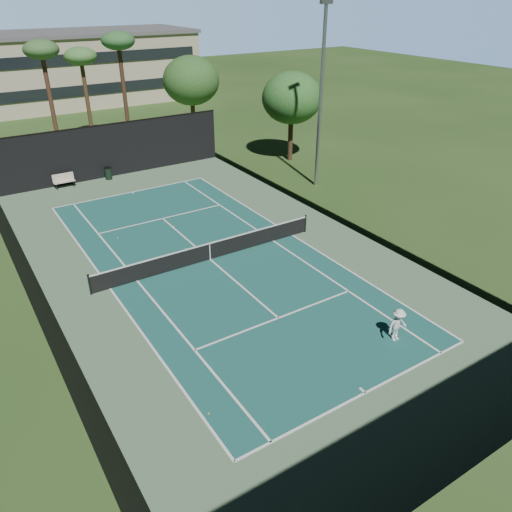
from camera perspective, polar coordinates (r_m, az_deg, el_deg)
The scene contains 20 objects.
ground at distance 26.90m, azimuth -5.25°, elevation -0.43°, with size 160.00×160.00×0.00m, color #29481B.
apron_slab at distance 26.90m, azimuth -5.25°, elevation -0.42°, with size 18.00×32.00×0.01m, color #527451.
court_surface at distance 26.89m, azimuth -5.25°, elevation -0.40°, with size 10.97×23.77×0.01m, color #1A554E.
court_lines at distance 26.89m, azimuth -5.25°, elevation -0.39°, with size 11.07×23.87×0.01m.
tennis_net at distance 26.64m, azimuth -5.30°, elevation 0.63°, with size 12.90×0.10×1.10m.
fence at distance 26.05m, azimuth -5.51°, elevation 3.51°, with size 18.04×32.05×4.03m.
player at distance 21.37m, azimuth 15.88°, elevation -7.58°, with size 0.96×0.55×1.48m, color white.
tennis_ball_a at distance 17.99m, azimuth -5.44°, elevation -17.48°, with size 0.06×0.06×0.06m, color yellow.
tennis_ball_b at distance 28.14m, azimuth -8.05°, elevation 0.84°, with size 0.06×0.06×0.06m, color #CAD22F.
tennis_ball_c at distance 30.88m, azimuth -9.39°, elevation 3.35°, with size 0.08×0.08×0.08m, color #C3D12F.
tennis_ball_d at distance 30.19m, azimuth -15.53°, elevation 2.03°, with size 0.06×0.06×0.06m, color #D3F537.
park_bench at distance 39.24m, azimuth -21.11°, elevation 8.10°, with size 1.50×0.45×1.02m.
trash_bin at distance 39.91m, azimuth -16.53°, elevation 9.06°, with size 0.56×0.56×0.95m.
palm_a at distance 46.15m, azimuth -23.27°, elevation 20.42°, with size 2.80×2.80×9.32m.
palm_b at distance 48.94m, azimuth -19.37°, elevation 20.41°, with size 2.80×2.80×8.42m.
palm_c at distance 46.64m, azimuth -15.43°, elevation 22.17°, with size 2.80×2.80×9.77m.
decid_tree_a at distance 48.34m, azimuth -7.43°, elevation 19.25°, with size 5.12×5.12×7.62m.
decid_tree_b at distance 41.96m, azimuth 4.10°, elevation 17.56°, with size 4.80×4.80×7.14m.
campus_building at distance 68.46m, azimuth -24.84°, elevation 18.65°, with size 40.50×12.50×8.30m.
light_pole at distance 35.86m, azimuth 7.42°, elevation 17.79°, with size 0.90×0.25×12.22m.
Camera 1 is at (-10.59, -21.10, 12.90)m, focal length 35.00 mm.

